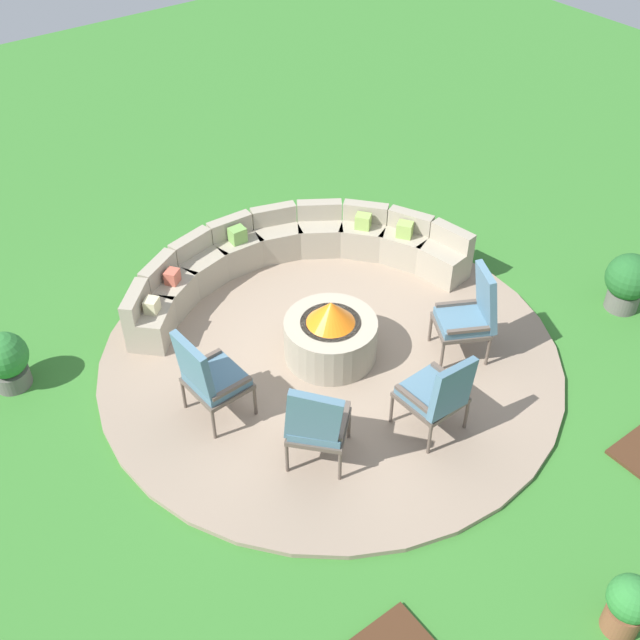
% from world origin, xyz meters
% --- Properties ---
extents(ground_plane, '(24.00, 24.00, 0.00)m').
position_xyz_m(ground_plane, '(0.00, 0.00, 0.00)').
color(ground_plane, '#387A2D').
extents(patio_circle, '(5.31, 5.31, 0.06)m').
position_xyz_m(patio_circle, '(0.00, 0.00, 0.03)').
color(patio_circle, gray).
rests_on(patio_circle, ground_plane).
extents(fire_pit, '(1.06, 1.06, 0.78)m').
position_xyz_m(fire_pit, '(0.00, 0.00, 0.37)').
color(fire_pit, '#9E937F').
rests_on(fire_pit, patio_circle).
extents(curved_stone_bench, '(4.23, 2.34, 0.66)m').
position_xyz_m(curved_stone_bench, '(0.50, 1.56, 0.33)').
color(curved_stone_bench, '#9E937F').
rests_on(curved_stone_bench, patio_circle).
extents(lounge_chair_front_left, '(0.63, 0.63, 1.11)m').
position_xyz_m(lounge_chair_front_left, '(-1.57, 0.01, 0.63)').
color(lounge_chair_front_left, brown).
rests_on(lounge_chair_front_left, patio_circle).
extents(lounge_chair_front_right, '(0.81, 0.84, 1.15)m').
position_xyz_m(lounge_chair_front_right, '(-1.06, -1.16, 0.63)').
color(lounge_chair_front_right, brown).
rests_on(lounge_chair_front_right, patio_circle).
extents(lounge_chair_back_left, '(0.61, 0.61, 1.03)m').
position_xyz_m(lounge_chair_back_left, '(0.17, -1.55, 0.59)').
color(lounge_chair_back_left, brown).
rests_on(lounge_chair_back_left, patio_circle).
extents(lounge_chair_back_right, '(0.77, 0.76, 1.15)m').
position_xyz_m(lounge_chair_back_right, '(1.29, -0.89, 0.63)').
color(lounge_chair_back_right, brown).
rests_on(lounge_chair_back_right, patio_circle).
extents(potted_plant_0, '(0.58, 0.58, 0.77)m').
position_xyz_m(potted_plant_0, '(3.49, -1.44, 0.42)').
color(potted_plant_0, '#605B56').
rests_on(potted_plant_0, ground_plane).
extents(potted_plant_1, '(0.52, 0.52, 0.70)m').
position_xyz_m(potted_plant_1, '(-3.09, 1.80, 0.38)').
color(potted_plant_1, '#605B56').
rests_on(potted_plant_1, ground_plane).
extents(potted_plant_2, '(0.40, 0.40, 0.64)m').
position_xyz_m(potted_plant_2, '(-0.06, -4.05, 0.36)').
color(potted_plant_2, brown).
rests_on(potted_plant_2, ground_plane).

